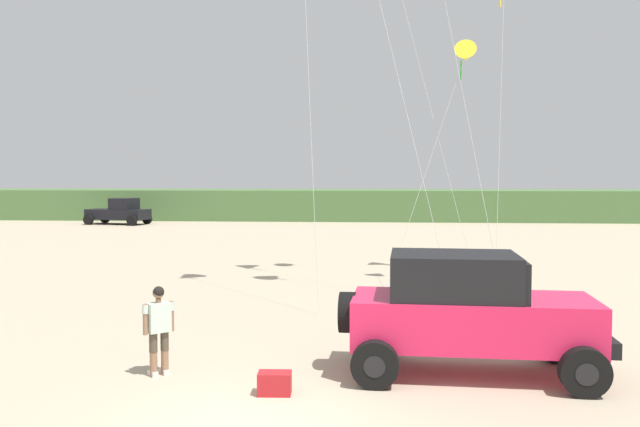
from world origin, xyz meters
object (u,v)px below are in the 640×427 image
Objects in this scene: jeep at (469,311)px; kite_purple_stunt at (465,55)px; distant_pickup at (120,212)px; cooler_box at (275,383)px; person_watching at (159,326)px.

jeep is 12.17m from kite_purple_stunt.
jeep is at bearing -97.05° from kite_purple_stunt.
cooler_box is at bearing -65.57° from distant_pickup.
kite_purple_stunt reaches higher than jeep.
jeep is at bearing -60.54° from distant_pickup.
person_watching is 0.20× the size of kite_purple_stunt.
jeep is 2.94× the size of person_watching.
jeep is 1.00× the size of distant_pickup.
person_watching reaches higher than cooler_box.
cooler_box is 0.07× the size of kite_purple_stunt.
cooler_box is (-3.42, -1.39, -1.01)m from jeep.
kite_purple_stunt reaches higher than cooler_box.
cooler_box is at bearing -21.36° from person_watching.
jeep reaches higher than cooler_box.
jeep reaches higher than person_watching.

